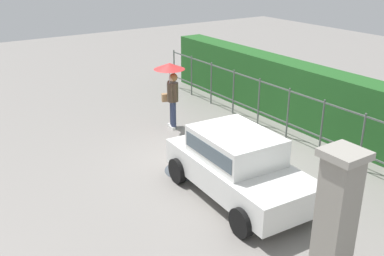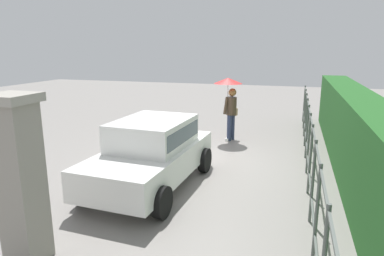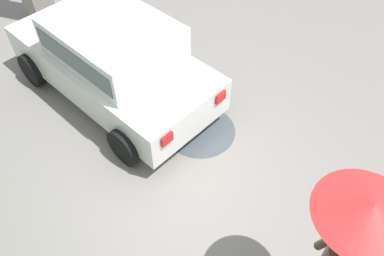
% 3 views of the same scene
% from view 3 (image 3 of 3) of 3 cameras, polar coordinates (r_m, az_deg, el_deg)
% --- Properties ---
extents(ground_plane, '(40.00, 40.00, 0.00)m').
position_cam_3_polar(ground_plane, '(5.74, -2.72, -5.90)').
color(ground_plane, gray).
extents(car, '(3.81, 2.02, 1.48)m').
position_cam_3_polar(car, '(6.38, -11.69, 10.26)').
color(car, white).
rests_on(car, ground).
extents(pedestrian, '(0.92, 0.92, 2.06)m').
position_cam_3_polar(pedestrian, '(3.78, 22.68, -15.60)').
color(pedestrian, '#2D3856').
rests_on(pedestrian, ground).
extents(puddle_near, '(1.14, 1.14, 0.00)m').
position_cam_3_polar(puddle_near, '(6.18, 1.20, -0.36)').
color(puddle_near, '#4C545B').
rests_on(puddle_near, ground).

